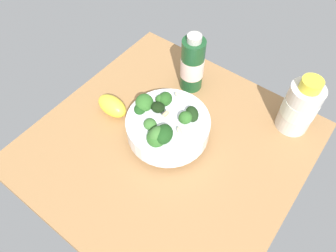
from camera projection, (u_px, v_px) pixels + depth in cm
name	position (u px, v px, depth cm)	size (l,w,h in cm)	color
ground_plane	(168.00, 148.00, 75.02)	(58.31, 58.31, 4.44)	#996D42
bowl_of_broccoli	(167.00, 126.00, 70.81)	(19.34, 18.74, 9.77)	white
lemon_wedge	(112.00, 106.00, 76.87)	(8.27, 4.71, 4.62)	yellow
bottle_tall	(192.00, 65.00, 78.23)	(5.89, 5.89, 15.99)	#194723
bottle_short	(300.00, 106.00, 70.97)	(7.71, 7.71, 14.97)	beige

